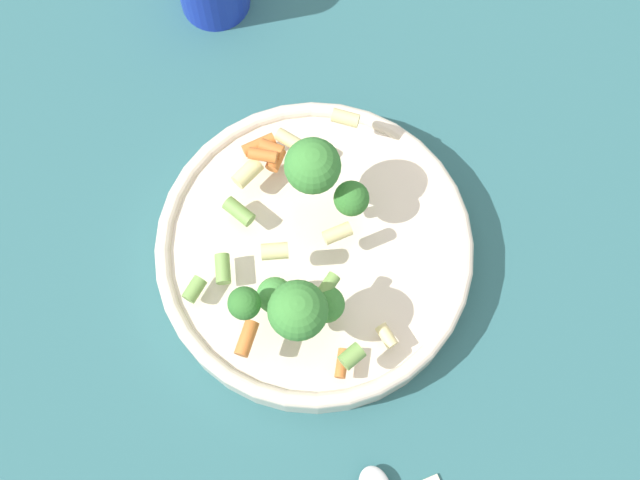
# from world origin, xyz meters

# --- Properties ---
(ground_plane) EXTENTS (3.00, 3.00, 0.00)m
(ground_plane) POSITION_xyz_m (0.00, 0.00, 0.00)
(ground_plane) COLOR #2D6066
(bowl) EXTENTS (0.28, 0.28, 0.04)m
(bowl) POSITION_xyz_m (0.00, 0.00, 0.02)
(bowl) COLOR beige
(bowl) RESTS_ON ground_plane
(pasta_salad) EXTENTS (0.23, 0.18, 0.09)m
(pasta_salad) POSITION_xyz_m (0.02, -0.01, 0.09)
(pasta_salad) COLOR #8CB766
(pasta_salad) RESTS_ON bowl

